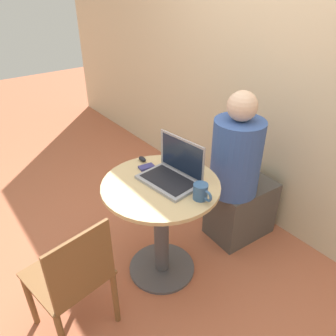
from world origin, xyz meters
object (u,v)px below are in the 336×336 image
cell_phone (146,167)px  person_seated (239,182)px  chair_empty (73,279)px  laptop (173,172)px

cell_phone → person_seated: bearing=67.5°
chair_empty → cell_phone: bearing=113.0°
laptop → cell_phone: (-0.23, -0.05, -0.05)m
laptop → chair_empty: laptop is taller
laptop → cell_phone: size_ratio=3.62×
laptop → chair_empty: bearing=-84.5°
cell_phone → chair_empty: chair_empty is taller
laptop → cell_phone: 0.24m
laptop → person_seated: 0.67m
laptop → person_seated: person_seated is taller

